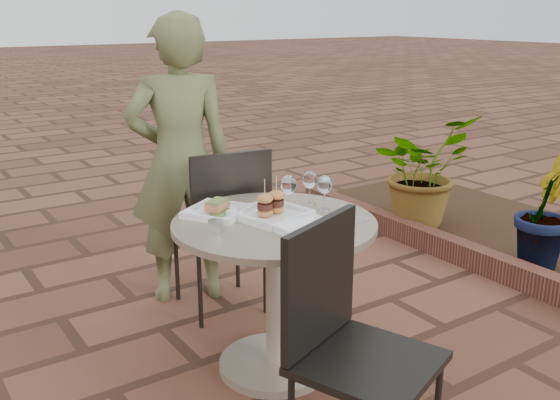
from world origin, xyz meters
TOP-DOWN VIEW (x-y plane):
  - ground at (0.00, 0.00)m, footprint 60.00×60.00m
  - cafe_table at (-0.13, -0.23)m, footprint 0.90×0.90m
  - chair_far at (-0.04, 0.39)m, footprint 0.49×0.49m
  - chair_near at (-0.29, -0.90)m, footprint 0.57×0.57m
  - diner at (-0.13, 0.72)m, footprint 0.68×0.56m
  - plate_salmon at (-0.30, -0.01)m, footprint 0.34×0.34m
  - plate_sliders at (-0.12, -0.18)m, footprint 0.34×0.34m
  - plate_tuna at (-0.09, -0.45)m, footprint 0.26×0.26m
  - wine_glass_right at (0.15, -0.23)m, footprint 0.07×0.07m
  - wine_glass_mid at (-0.01, -0.16)m, footprint 0.07×0.07m
  - wine_glass_far at (0.15, -0.11)m, footprint 0.07×0.07m
  - steel_ramekin at (-0.41, -0.21)m, footprint 0.07×0.07m
  - cutlery_set at (0.17, -0.39)m, footprint 0.14×0.19m
  - planter_curb at (1.60, 0.30)m, footprint 0.12×3.00m
  - mulch_bed at (2.30, 0.30)m, footprint 1.30×3.00m
  - potted_plant_a at (1.85, 0.77)m, footprint 0.81×0.72m
  - potted_plant_b at (1.86, -0.26)m, footprint 0.51×0.46m

SIDE VIEW (x-z plane):
  - ground at x=0.00m, z-range 0.00..0.00m
  - mulch_bed at x=2.30m, z-range 0.00..0.06m
  - planter_curb at x=1.60m, z-range 0.00..0.15m
  - potted_plant_b at x=1.86m, z-range 0.06..0.82m
  - potted_plant_a at x=1.85m, z-range 0.06..0.89m
  - cafe_table at x=-0.13m, z-range 0.12..0.85m
  - chair_far at x=-0.04m, z-range 0.08..1.01m
  - chair_near at x=-0.29m, z-range 0.08..1.01m
  - cutlery_set at x=0.17m, z-range 0.73..0.73m
  - plate_tuna at x=-0.09m, z-range 0.73..0.76m
  - plate_salmon at x=-0.30m, z-range 0.72..0.78m
  - steel_ramekin at x=-0.41m, z-range 0.73..0.78m
  - plate_sliders at x=-0.12m, z-range 0.67..0.86m
  - diner at x=-0.13m, z-range 0.00..1.61m
  - wine_glass_far at x=0.15m, z-range 0.76..0.92m
  - wine_glass_right at x=0.15m, z-range 0.76..0.93m
  - wine_glass_mid at x=-0.01m, z-range 0.77..0.94m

